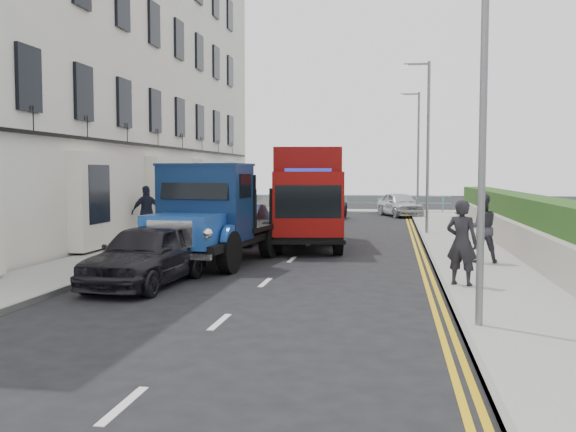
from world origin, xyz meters
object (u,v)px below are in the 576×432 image
object	(u,v)px
lamp_far	(416,147)
pedestrian_east_near	(462,242)
parked_car_front	(147,254)
lamp_near	(476,81)
lamp_mid	(425,137)
bedford_lorry	(208,220)
red_lorry	(307,194)

from	to	relation	value
lamp_far	pedestrian_east_near	distance (m)	22.48
parked_car_front	lamp_near	bearing A→B (deg)	-20.94
pedestrian_east_near	lamp_far	bearing A→B (deg)	-66.28
lamp_near	lamp_mid	world-z (taller)	same
bedford_lorry	parked_car_front	world-z (taller)	bedford_lorry
lamp_near	bedford_lorry	size ratio (longest dim) A/B	1.16
lamp_near	pedestrian_east_near	distance (m)	4.75
lamp_near	bedford_lorry	xyz separation A→B (m)	(-6.20, 6.24, -2.73)
lamp_mid	lamp_near	bearing A→B (deg)	-90.00
red_lorry	pedestrian_east_near	bearing A→B (deg)	-69.03
lamp_near	red_lorry	distance (m)	12.64
lamp_far	parked_car_front	world-z (taller)	lamp_far
bedford_lorry	red_lorry	xyz separation A→B (m)	(1.98, 5.47, 0.54)
red_lorry	parked_car_front	distance (m)	8.92
lamp_far	pedestrian_east_near	bearing A→B (deg)	-89.43
lamp_near	parked_car_front	distance (m)	8.20
lamp_mid	bedford_lorry	world-z (taller)	lamp_mid
lamp_near	lamp_mid	distance (m)	16.00
lamp_far	red_lorry	xyz separation A→B (m)	(-4.22, -14.29, -2.19)
lamp_mid	parked_car_front	distance (m)	14.82
lamp_near	lamp_far	distance (m)	26.00
lamp_near	lamp_far	world-z (taller)	same
red_lorry	parked_car_front	bearing A→B (deg)	-114.89
parked_car_front	pedestrian_east_near	world-z (taller)	pedestrian_east_near
lamp_far	parked_car_front	bearing A→B (deg)	-106.58
lamp_near	parked_car_front	xyz separation A→B (m)	(-6.78, 3.24, -3.29)
red_lorry	lamp_far	bearing A→B (deg)	65.45
lamp_mid	pedestrian_east_near	distance (m)	12.63
pedestrian_east_near	bedford_lorry	bearing A→B (deg)	1.70
parked_car_front	pedestrian_east_near	xyz separation A→B (m)	(7.00, 0.48, 0.35)
lamp_mid	bedford_lorry	distance (m)	11.88
lamp_near	parked_car_front	bearing A→B (deg)	154.45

